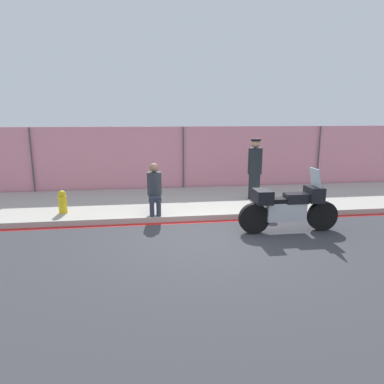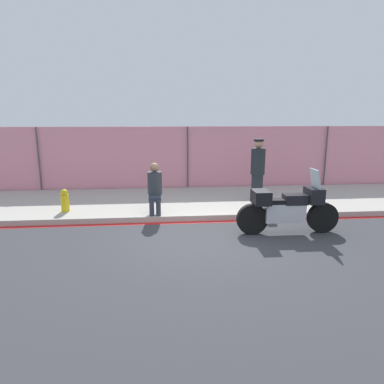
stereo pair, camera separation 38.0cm
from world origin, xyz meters
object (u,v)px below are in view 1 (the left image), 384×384
at_px(officer_standing, 255,169).
at_px(motorcycle, 288,207).
at_px(person_seated_on_curb, 154,186).
at_px(fire_hydrant, 62,202).

bearing_deg(officer_standing, motorcycle, -91.30).
distance_m(person_seated_on_curb, fire_hydrant, 2.41).
bearing_deg(fire_hydrant, person_seated_on_curb, -6.79).
height_order(officer_standing, person_seated_on_curb, officer_standing).
height_order(person_seated_on_curb, fire_hydrant, person_seated_on_curb).
xyz_separation_m(officer_standing, fire_hydrant, (-5.37, -0.83, -0.63)).
bearing_deg(fire_hydrant, officer_standing, 8.81).
xyz_separation_m(person_seated_on_curb, fire_hydrant, (-2.35, 0.28, -0.41)).
relative_size(person_seated_on_curb, fire_hydrant, 2.16).
relative_size(motorcycle, fire_hydrant, 3.90).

